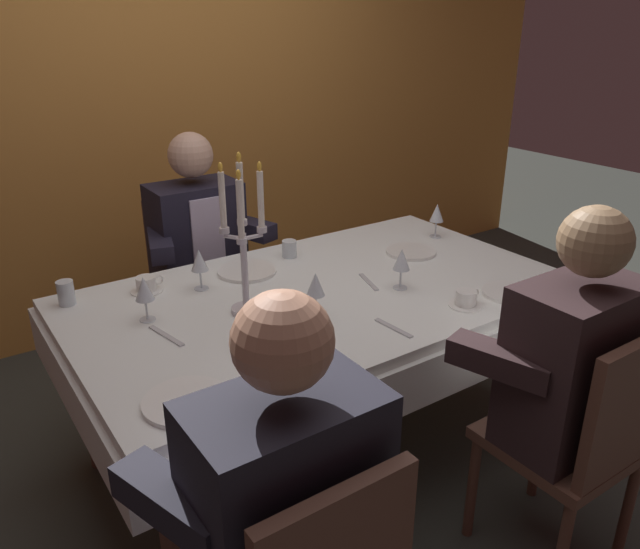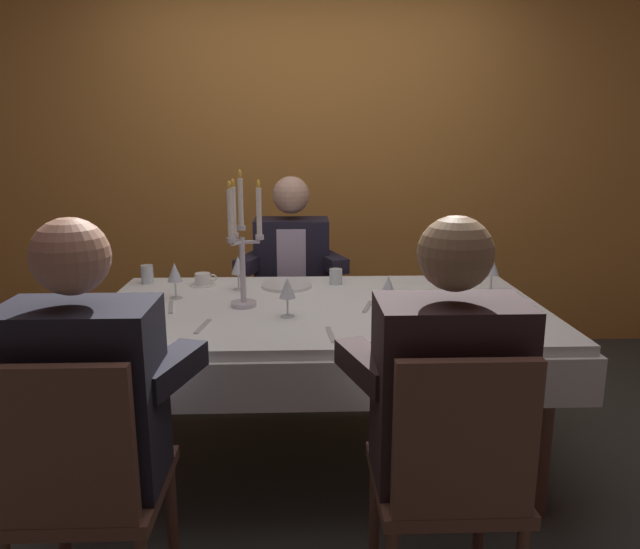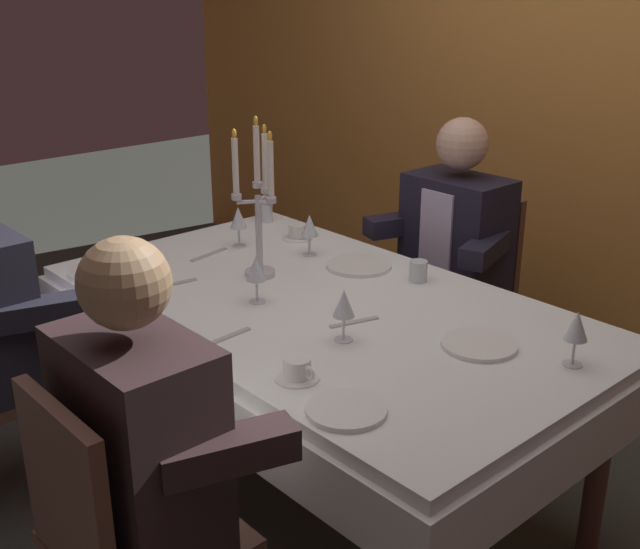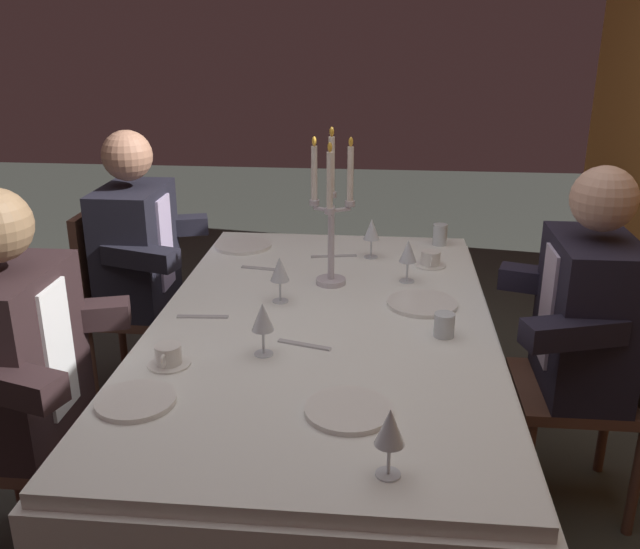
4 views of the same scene
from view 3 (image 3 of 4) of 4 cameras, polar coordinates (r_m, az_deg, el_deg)
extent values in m
plane|color=#363A34|center=(3.01, 0.08, -15.07)|extent=(12.00, 12.00, 0.00)
cube|color=#CC8339|center=(3.78, 19.67, 13.34)|extent=(6.00, 0.12, 2.70)
cube|color=white|center=(2.66, 0.09, -2.37)|extent=(1.90, 1.10, 0.04)
cube|color=white|center=(2.70, 0.08, -4.52)|extent=(1.94, 1.14, 0.18)
cylinder|color=brown|center=(3.23, -15.72, -6.01)|extent=(0.07, 0.07, 0.70)
cylinder|color=brown|center=(3.64, -3.64, -2.12)|extent=(0.07, 0.07, 0.70)
cylinder|color=brown|center=(2.69, 19.54, -12.31)|extent=(0.07, 0.07, 0.70)
cylinder|color=silver|center=(2.88, -4.35, 0.12)|extent=(0.11, 0.11, 0.02)
cylinder|color=silver|center=(2.83, -4.43, 2.96)|extent=(0.02, 0.02, 0.28)
cylinder|color=silver|center=(2.78, -4.53, 6.49)|extent=(0.04, 0.04, 0.02)
cylinder|color=white|center=(2.76, -4.60, 8.65)|extent=(0.02, 0.02, 0.19)
ellipsoid|color=yellow|center=(2.74, -4.67, 10.99)|extent=(0.02, 0.02, 0.03)
cylinder|color=silver|center=(2.77, -4.02, 5.15)|extent=(0.07, 0.01, 0.01)
cylinder|color=silver|center=(2.74, -3.55, 5.40)|extent=(0.04, 0.04, 0.02)
cylinder|color=white|center=(2.71, -3.60, 7.59)|extent=(0.02, 0.02, 0.19)
ellipsoid|color=yellow|center=(2.69, -3.65, 9.96)|extent=(0.02, 0.02, 0.03)
cylinder|color=silver|center=(2.83, -4.21, 5.49)|extent=(0.05, 0.07, 0.01)
cylinder|color=silver|center=(2.86, -3.94, 6.07)|extent=(0.04, 0.04, 0.02)
cylinder|color=white|center=(2.83, -3.99, 8.17)|extent=(0.02, 0.02, 0.19)
ellipsoid|color=yellow|center=(2.81, -4.05, 10.45)|extent=(0.02, 0.02, 0.03)
cylinder|color=silver|center=(2.79, -5.26, 5.25)|extent=(0.05, 0.07, 0.01)
cylinder|color=silver|center=(2.78, -6.05, 5.60)|extent=(0.04, 0.04, 0.02)
cylinder|color=white|center=(2.76, -6.13, 7.75)|extent=(0.02, 0.02, 0.19)
ellipsoid|color=yellow|center=(2.74, -6.22, 10.08)|extent=(0.02, 0.02, 0.03)
cylinder|color=white|center=(3.01, -15.40, 0.23)|extent=(0.25, 0.25, 0.01)
cylinder|color=white|center=(2.38, 11.41, -4.97)|extent=(0.22, 0.22, 0.01)
cylinder|color=white|center=(2.01, 1.90, -9.71)|extent=(0.21, 0.21, 0.01)
cylinder|color=white|center=(2.96, 2.82, 0.67)|extent=(0.24, 0.24, 0.01)
cylinder|color=silver|center=(2.65, -4.56, -1.95)|extent=(0.06, 0.06, 0.00)
cylinder|color=silver|center=(2.64, -4.58, -1.16)|extent=(0.01, 0.01, 0.07)
cone|color=silver|center=(2.61, -4.63, 0.47)|extent=(0.07, 0.07, 0.08)
cylinder|color=silver|center=(2.34, 17.73, -6.20)|extent=(0.06, 0.06, 0.00)
cylinder|color=silver|center=(2.32, 17.83, -5.33)|extent=(0.01, 0.01, 0.07)
cone|color=silver|center=(2.29, 18.05, -3.53)|extent=(0.07, 0.07, 0.08)
cylinder|color=silver|center=(2.37, 1.70, -4.72)|extent=(0.06, 0.06, 0.00)
cylinder|color=silver|center=(2.36, 1.71, -3.86)|extent=(0.01, 0.01, 0.07)
cone|color=silver|center=(2.33, 1.73, -2.07)|extent=(0.07, 0.07, 0.08)
cylinder|color=silver|center=(3.20, -5.84, 2.07)|extent=(0.06, 0.06, 0.00)
cylinder|color=silver|center=(3.19, -5.87, 2.74)|extent=(0.01, 0.01, 0.07)
cone|color=silver|center=(3.17, -5.92, 4.12)|extent=(0.07, 0.07, 0.08)
cylinder|color=silver|center=(3.09, -0.76, 1.46)|extent=(0.06, 0.06, 0.00)
cylinder|color=silver|center=(3.08, -0.76, 2.15)|extent=(0.01, 0.01, 0.07)
cone|color=silver|center=(3.05, -0.77, 3.57)|extent=(0.07, 0.07, 0.08)
cylinder|color=silver|center=(3.51, -3.95, 4.56)|extent=(0.06, 0.06, 0.09)
cylinder|color=silver|center=(2.83, 7.11, 0.25)|extent=(0.06, 0.06, 0.08)
cylinder|color=white|center=(2.16, -1.66, -7.44)|extent=(0.12, 0.12, 0.01)
cylinder|color=white|center=(2.15, -1.67, -6.73)|extent=(0.08, 0.08, 0.05)
torus|color=white|center=(2.11, -0.78, -7.13)|extent=(0.04, 0.01, 0.04)
cylinder|color=white|center=(3.28, -1.62, 2.65)|extent=(0.12, 0.12, 0.01)
cylinder|color=white|center=(3.27, -1.63, 3.15)|extent=(0.08, 0.08, 0.05)
torus|color=white|center=(3.23, -1.05, 3.00)|extent=(0.04, 0.01, 0.04)
cube|color=#B7B7BC|center=(2.84, -10.47, -0.67)|extent=(0.04, 0.17, 0.01)
cube|color=#B7B7BC|center=(3.11, -8.01, 1.44)|extent=(0.05, 0.19, 0.01)
cube|color=#B7B7BC|center=(2.49, 2.49, -3.45)|extent=(0.06, 0.17, 0.01)
cube|color=#B7B7BC|center=(2.41, -6.67, -4.49)|extent=(0.03, 0.17, 0.01)
cylinder|color=brown|center=(2.96, -17.42, -12.00)|extent=(0.04, 0.04, 0.42)
cylinder|color=brown|center=(3.25, -20.18, -9.20)|extent=(0.04, 0.04, 0.42)
cube|color=#BAA9D0|center=(2.85, -20.96, -1.28)|extent=(0.16, 0.01, 0.40)
cube|color=black|center=(2.64, -19.90, -2.62)|extent=(0.19, 0.34, 0.08)
cylinder|color=brown|center=(3.52, 5.14, -5.50)|extent=(0.04, 0.04, 0.42)
cylinder|color=brown|center=(3.32, 9.71, -7.49)|extent=(0.04, 0.04, 0.42)
cylinder|color=brown|center=(3.77, 8.90, -3.83)|extent=(0.04, 0.04, 0.42)
cylinder|color=brown|center=(3.58, 13.35, -5.56)|extent=(0.04, 0.04, 0.42)
cube|color=brown|center=(3.45, 9.50, -2.11)|extent=(0.42, 0.42, 0.04)
cube|color=brown|center=(3.50, 11.69, 2.33)|extent=(0.38, 0.04, 0.44)
cube|color=black|center=(3.34, 9.79, 2.47)|extent=(0.42, 0.26, 0.54)
cube|color=#BFB2CE|center=(3.24, 8.32, 2.48)|extent=(0.16, 0.01, 0.40)
sphere|color=tan|center=(3.24, 10.23, 9.28)|extent=(0.21, 0.21, 0.21)
cube|color=black|center=(3.39, 5.88, 3.65)|extent=(0.19, 0.34, 0.08)
cube|color=black|center=(3.13, 11.82, 1.82)|extent=(0.19, 0.34, 0.08)
cylinder|color=brown|center=(2.46, -10.26, -18.82)|extent=(0.04, 0.04, 0.42)
cube|color=brown|center=(2.12, -12.25, -18.34)|extent=(0.42, 0.42, 0.04)
cube|color=brown|center=(1.92, -17.86, -14.77)|extent=(0.38, 0.04, 0.44)
cube|color=#2E1F21|center=(1.96, -12.91, -11.72)|extent=(0.42, 0.26, 0.54)
cube|color=white|center=(2.00, -9.58, -9.73)|extent=(0.16, 0.01, 0.40)
sphere|color=#937251|center=(1.78, -13.94, -0.62)|extent=(0.21, 0.21, 0.21)
cube|color=#2E1F21|center=(1.82, -6.69, -12.54)|extent=(0.19, 0.34, 0.08)
cube|color=#2E1F21|center=(2.15, -13.60, -7.45)|extent=(0.19, 0.34, 0.08)
camera|label=1|loc=(3.06, -46.86, 13.79)|focal=34.72mm
camera|label=2|loc=(2.10, -63.30, 0.21)|focal=32.93mm
camera|label=4|loc=(1.85, 57.68, 8.55)|focal=39.24mm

